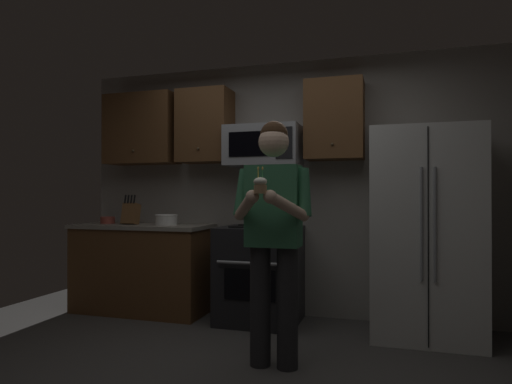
% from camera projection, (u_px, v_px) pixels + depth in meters
% --- Properties ---
extents(ground_plane, '(6.00, 6.00, 0.00)m').
position_uv_depth(ground_plane, '(224.00, 379.00, 2.99)').
color(ground_plane, '#474442').
extents(wall_back, '(4.40, 0.10, 2.60)m').
position_uv_depth(wall_back, '(284.00, 188.00, 4.67)').
color(wall_back, gray).
rests_on(wall_back, ground).
extents(oven_range, '(0.76, 0.70, 0.93)m').
position_uv_depth(oven_range, '(260.00, 274.00, 4.34)').
color(oven_range, black).
rests_on(oven_range, ground).
extents(microwave, '(0.74, 0.41, 0.40)m').
position_uv_depth(microwave, '(263.00, 146.00, 4.46)').
color(microwave, '#9EA0A5').
extents(refrigerator, '(0.90, 0.75, 1.80)m').
position_uv_depth(refrigerator, '(425.00, 233.00, 3.87)').
color(refrigerator, white).
rests_on(refrigerator, ground).
extents(cabinet_row_upper, '(2.78, 0.36, 0.76)m').
position_uv_depth(cabinet_row_upper, '(212.00, 126.00, 4.68)').
color(cabinet_row_upper, brown).
extents(counter_left, '(1.44, 0.66, 0.92)m').
position_uv_depth(counter_left, '(143.00, 267.00, 4.73)').
color(counter_left, brown).
rests_on(counter_left, ground).
extents(knife_block, '(0.16, 0.15, 0.32)m').
position_uv_depth(knife_block, '(131.00, 213.00, 4.72)').
color(knife_block, brown).
rests_on(knife_block, counter_left).
extents(bowl_large_white, '(0.23, 0.23, 0.11)m').
position_uv_depth(bowl_large_white, '(166.00, 219.00, 4.61)').
color(bowl_large_white, white).
rests_on(bowl_large_white, counter_left).
extents(bowl_small_colored, '(0.16, 0.16, 0.07)m').
position_uv_depth(bowl_small_colored, '(108.00, 220.00, 4.86)').
color(bowl_small_colored, '#B24C3F').
rests_on(bowl_small_colored, counter_left).
extents(person, '(0.60, 0.48, 1.76)m').
position_uv_depth(person, '(273.00, 228.00, 3.19)').
color(person, '#262628').
rests_on(person, ground).
extents(cupcake, '(0.09, 0.09, 0.17)m').
position_uv_depth(cupcake, '(260.00, 185.00, 2.88)').
color(cupcake, '#A87F56').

